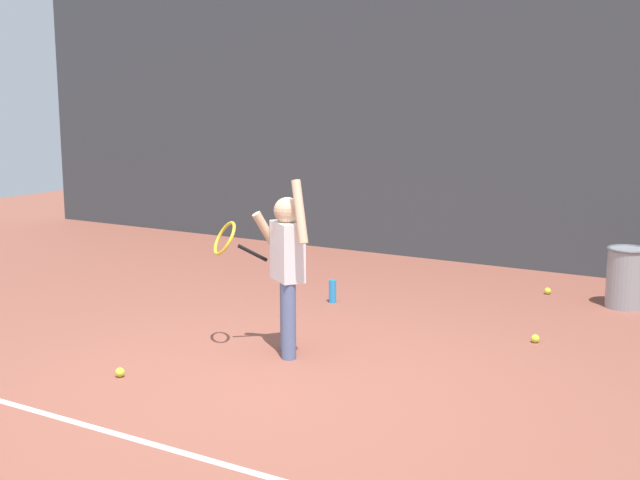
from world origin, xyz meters
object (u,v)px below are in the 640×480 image
(ball_hopper, at_px, (627,277))
(tennis_ball_7, at_px, (535,339))
(tennis_player, at_px, (285,261))
(water_bottle, at_px, (333,291))
(tennis_ball_6, at_px, (120,372))
(tennis_ball_2, at_px, (548,291))

(ball_hopper, bearing_deg, tennis_ball_7, -104.82)
(tennis_ball_7, bearing_deg, tennis_player, -140.68)
(tennis_player, bearing_deg, water_bottle, 142.46)
(water_bottle, distance_m, tennis_ball_6, 2.56)
(ball_hopper, distance_m, water_bottle, 2.72)
(tennis_ball_2, bearing_deg, tennis_ball_7, -77.88)
(tennis_player, bearing_deg, tennis_ball_7, 74.82)
(tennis_player, distance_m, tennis_ball_2, 3.22)
(tennis_ball_7, bearing_deg, tennis_ball_6, -134.89)
(ball_hopper, height_order, tennis_ball_6, ball_hopper)
(water_bottle, height_order, tennis_ball_6, water_bottle)
(ball_hopper, height_order, tennis_ball_2, ball_hopper)
(tennis_ball_2, relative_size, tennis_ball_7, 1.00)
(tennis_player, relative_size, water_bottle, 6.14)
(ball_hopper, distance_m, tennis_ball_2, 0.81)
(tennis_ball_2, bearing_deg, water_bottle, -140.53)
(tennis_player, relative_size, tennis_ball_2, 20.46)
(tennis_player, height_order, water_bottle, tennis_player)
(tennis_ball_6, height_order, tennis_ball_7, same)
(tennis_player, distance_m, water_bottle, 1.72)
(tennis_player, relative_size, ball_hopper, 2.40)
(tennis_player, relative_size, tennis_ball_7, 20.46)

